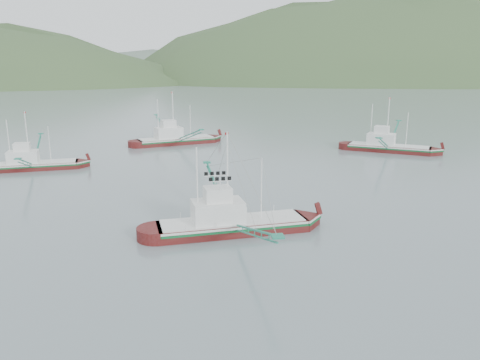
{
  "coord_description": "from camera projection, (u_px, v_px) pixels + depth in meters",
  "views": [
    {
      "loc": [
        -5.66,
        -40.5,
        14.68
      ],
      "look_at": [
        0.0,
        6.0,
        3.2
      ],
      "focal_mm": 35.0,
      "sensor_mm": 36.0,
      "label": 1
    }
  ],
  "objects": [
    {
      "name": "bg_boat_right",
      "position": [
        389.0,
        140.0,
        81.54
      ],
      "size": [
        17.14,
        23.0,
        10.17
      ],
      "rotation": [
        0.0,
        0.0,
        -0.55
      ],
      "color": "#480D0C",
      "rests_on": "ground"
    },
    {
      "name": "headland_right",
      "position": [
        420.0,
        80.0,
        485.97
      ],
      "size": [
        684.0,
        432.0,
        306.0
      ],
      "primitive_type": "ellipsoid",
      "color": "#375029",
      "rests_on": "ground"
    },
    {
      "name": "main_boat",
      "position": [
        230.0,
        216.0,
        41.95
      ],
      "size": [
        13.83,
        24.28,
        9.88
      ],
      "rotation": [
        0.0,
        0.0,
        0.13
      ],
      "color": "#480D0C",
      "rests_on": "ground"
    },
    {
      "name": "ground",
      "position": [
        248.0,
        229.0,
        43.21
      ],
      "size": [
        1200.0,
        1200.0,
        0.0
      ],
      "primitive_type": "plane",
      "color": "slate",
      "rests_on": "ground"
    },
    {
      "name": "bg_boat_left",
      "position": [
        31.0,
        159.0,
        67.6
      ],
      "size": [
        12.72,
        22.23,
        9.06
      ],
      "rotation": [
        0.0,
        0.0,
        0.16
      ],
      "color": "#480D0C",
      "rests_on": "ground"
    },
    {
      "name": "ridge_distant",
      "position": [
        210.0,
        78.0,
        586.65
      ],
      "size": [
        960.0,
        400.0,
        240.0
      ],
      "primitive_type": "ellipsoid",
      "color": "slate",
      "rests_on": "ground"
    },
    {
      "name": "bg_boat_far",
      "position": [
        175.0,
        133.0,
        89.39
      ],
      "size": [
        15.14,
        25.74,
        10.76
      ],
      "rotation": [
        0.0,
        0.0,
        0.33
      ],
      "color": "#480D0C",
      "rests_on": "ground"
    }
  ]
}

